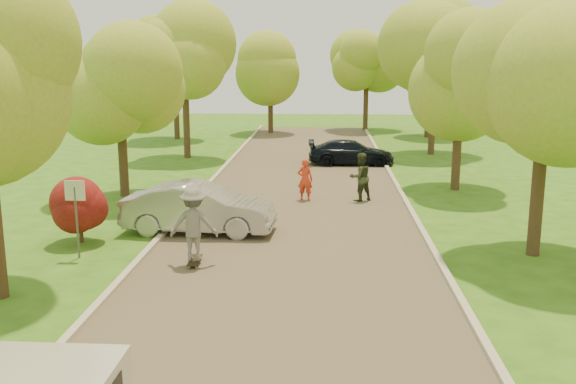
% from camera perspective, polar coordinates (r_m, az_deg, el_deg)
% --- Properties ---
extents(ground, '(100.00, 100.00, 0.00)m').
position_cam_1_polar(ground, '(13.75, -0.88, -11.38)').
color(ground, '#2D5F16').
rests_on(ground, ground).
extents(road, '(8.00, 60.00, 0.01)m').
position_cam_1_polar(road, '(21.32, 0.67, -2.85)').
color(road, '#4C4438').
rests_on(road, ground).
extents(curb_left, '(0.18, 60.00, 0.12)m').
position_cam_1_polar(curb_left, '(21.86, -10.01, -2.51)').
color(curb_left, '#B2AD9E').
rests_on(curb_left, ground).
extents(curb_right, '(0.18, 60.00, 0.12)m').
position_cam_1_polar(curb_right, '(21.51, 11.52, -2.80)').
color(curb_right, '#B2AD9E').
rests_on(curb_right, ground).
extents(street_sign, '(0.55, 0.06, 2.17)m').
position_cam_1_polar(street_sign, '(18.32, -18.36, -0.91)').
color(street_sign, '#59595E').
rests_on(street_sign, ground).
extents(red_shrub, '(1.70, 1.70, 1.95)m').
position_cam_1_polar(red_shrub, '(19.96, -18.05, -1.23)').
color(red_shrub, '#382619').
rests_on(red_shrub, ground).
extents(tree_l_midb, '(4.30, 4.20, 6.62)m').
position_cam_1_polar(tree_l_midb, '(25.80, -14.41, 9.66)').
color(tree_l_midb, '#382619').
rests_on(tree_l_midb, ground).
extents(tree_l_far, '(4.92, 4.80, 7.79)m').
position_cam_1_polar(tree_l_far, '(35.36, -8.86, 11.83)').
color(tree_l_far, '#382619').
rests_on(tree_l_far, ground).
extents(tree_r_mida, '(5.13, 5.00, 7.95)m').
position_cam_1_polar(tree_r_mida, '(18.62, 22.84, 11.32)').
color(tree_r_mida, '#382619').
rests_on(tree_r_mida, ground).
extents(tree_r_midb, '(4.51, 4.40, 7.01)m').
position_cam_1_polar(tree_r_midb, '(27.20, 15.55, 10.32)').
color(tree_r_midb, '#382619').
rests_on(tree_r_midb, ground).
extents(tree_r_far, '(5.33, 5.20, 8.34)m').
position_cam_1_polar(tree_r_far, '(37.13, 13.34, 12.21)').
color(tree_r_far, '#382619').
rests_on(tree_r_far, ground).
extents(tree_bg_a, '(5.12, 5.00, 7.72)m').
position_cam_1_polar(tree_bg_a, '(43.68, -9.77, 11.59)').
color(tree_bg_a, '#382619').
rests_on(tree_bg_a, ground).
extents(tree_bg_b, '(5.12, 5.00, 7.95)m').
position_cam_1_polar(tree_bg_b, '(45.19, 12.83, 11.76)').
color(tree_bg_b, '#382619').
rests_on(tree_bg_b, ground).
extents(tree_bg_c, '(4.92, 4.80, 7.33)m').
position_cam_1_polar(tree_bg_c, '(46.74, -1.32, 11.40)').
color(tree_bg_c, '#382619').
rests_on(tree_bg_c, ground).
extents(tree_bg_d, '(5.12, 5.00, 7.72)m').
position_cam_1_polar(tree_bg_d, '(48.70, 7.29, 11.68)').
color(tree_bg_d, '#382619').
rests_on(tree_bg_d, ground).
extents(silver_sedan, '(4.85, 1.94, 1.57)m').
position_cam_1_polar(silver_sedan, '(20.31, -7.92, -1.44)').
color(silver_sedan, '#A1A1A5').
rests_on(silver_sedan, ground).
extents(dark_sedan, '(4.43, 1.91, 1.27)m').
position_cam_1_polar(dark_sedan, '(33.12, 5.62, 3.53)').
color(dark_sedan, black).
rests_on(dark_sedan, ground).
extents(longboard, '(0.33, 1.02, 0.12)m').
position_cam_1_polar(longboard, '(17.41, -8.29, -6.03)').
color(longboard, black).
rests_on(longboard, ground).
extents(skateboarder, '(1.30, 0.79, 1.97)m').
position_cam_1_polar(skateboarder, '(17.13, -8.39, -2.84)').
color(skateboarder, slate).
rests_on(skateboarder, longboard).
extents(person_striped, '(0.66, 0.50, 1.63)m').
position_cam_1_polar(person_striped, '(24.66, 1.53, 1.10)').
color(person_striped, red).
rests_on(person_striped, ground).
extents(person_olive, '(1.14, 1.06, 1.88)m').
position_cam_1_polar(person_olive, '(24.66, 6.43, 1.33)').
color(person_olive, '#2D3620').
rests_on(person_olive, ground).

